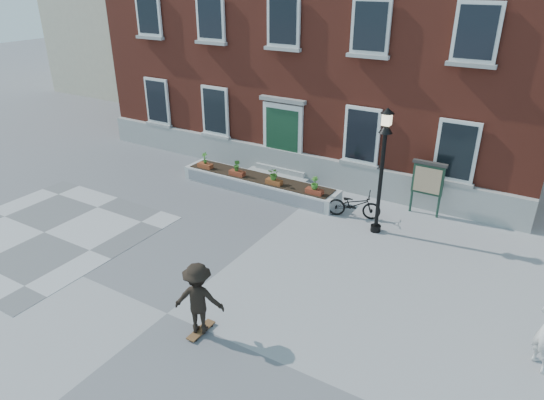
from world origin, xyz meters
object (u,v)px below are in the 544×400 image
Objects in this scene: bicycle at (354,204)px; notice_board at (428,179)px; skateboarder at (198,299)px; lamp_post at (383,155)px.

notice_board reaches higher than bicycle.
skateboarder is at bearing -107.30° from notice_board.
bicycle is at bearing 150.71° from lamp_post.
notice_board is 8.92m from skateboarder.
lamp_post reaches higher than bicycle.
bicycle is 0.97× the size of skateboarder.
lamp_post is 2.52m from notice_board.
notice_board is 1.05× the size of skateboarder.
lamp_post reaches higher than skateboarder.
lamp_post is at bearing -135.51° from bicycle.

